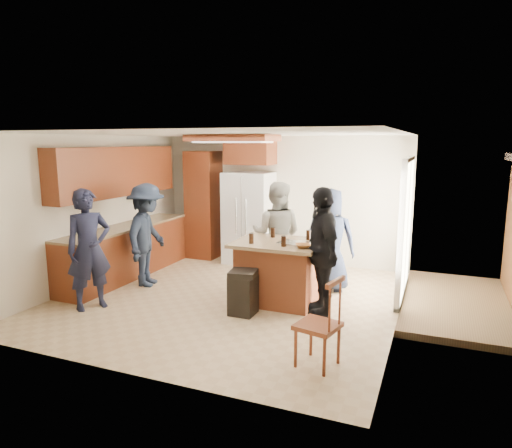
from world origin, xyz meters
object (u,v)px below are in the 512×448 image
at_px(person_side_right, 322,251).
at_px(kitchen_island, 278,271).
at_px(trash_bin, 243,292).
at_px(person_behind_left, 277,235).
at_px(person_counter, 147,235).
at_px(person_front_left, 89,249).
at_px(spindle_chair, 320,326).
at_px(person_behind_right, 330,240).
at_px(refrigerator, 249,218).

xyz_separation_m(person_side_right, kitchen_island, (-0.71, 0.24, -0.42)).
relative_size(person_side_right, trash_bin, 2.85).
distance_m(kitchen_island, trash_bin, 0.74).
relative_size(person_behind_left, person_counter, 1.02).
height_order(person_front_left, spindle_chair, person_front_left).
bearing_deg(kitchen_island, spindle_chair, -58.32).
bearing_deg(kitchen_island, trash_bin, -113.30).
bearing_deg(person_behind_right, trash_bin, 45.73).
height_order(kitchen_island, trash_bin, kitchen_island).
height_order(person_front_left, person_behind_left, person_behind_left).
bearing_deg(person_counter, person_behind_right, -84.84).
relative_size(person_side_right, refrigerator, 1.00).
xyz_separation_m(person_counter, spindle_chair, (3.37, -1.70, -0.41)).
bearing_deg(person_side_right, person_behind_left, -164.29).
bearing_deg(person_front_left, trash_bin, -44.00).
height_order(person_front_left, person_behind_right, person_front_left).
bearing_deg(refrigerator, person_side_right, -47.49).
xyz_separation_m(person_behind_left, refrigerator, (-1.02, 1.24, 0.02)).
relative_size(person_behind_left, trash_bin, 2.78).
relative_size(refrigerator, trash_bin, 2.86).
distance_m(person_behind_right, refrigerator, 2.20).
relative_size(kitchen_island, spindle_chair, 1.29).
distance_m(person_front_left, person_behind_left, 2.92).
bearing_deg(person_behind_left, person_counter, 14.71).
bearing_deg(spindle_chair, person_behind_right, 100.86).
height_order(person_behind_left, person_side_right, person_side_right).
height_order(person_behind_right, kitchen_island, person_behind_right).
height_order(person_behind_left, person_behind_right, person_behind_left).
xyz_separation_m(person_behind_right, spindle_chair, (0.49, -2.57, -0.38)).
bearing_deg(person_counter, person_behind_left, -80.78).
relative_size(person_behind_right, refrigerator, 0.93).
xyz_separation_m(person_side_right, refrigerator, (-2.01, 2.20, 0.00)).
height_order(person_front_left, person_side_right, person_side_right).
bearing_deg(person_behind_left, person_behind_right, -179.42).
bearing_deg(person_counter, trash_bin, -118.84).
relative_size(person_behind_left, person_behind_right, 1.05).
relative_size(trash_bin, spindle_chair, 0.63).
bearing_deg(person_side_right, spindle_chair, -16.73).
relative_size(person_behind_right, person_side_right, 0.93).
bearing_deg(person_side_right, trash_bin, -97.04).
relative_size(refrigerator, kitchen_island, 1.41).
xyz_separation_m(trash_bin, spindle_chair, (1.36, -1.08, 0.13)).
height_order(person_behind_left, spindle_chair, person_behind_left).
distance_m(person_behind_left, spindle_chair, 2.85).
bearing_deg(person_behind_right, refrigerator, -45.12).
xyz_separation_m(person_front_left, refrigerator, (1.12, 3.22, 0.03)).
bearing_deg(person_front_left, spindle_chair, -67.40).
bearing_deg(trash_bin, person_side_right, 23.25).
bearing_deg(refrigerator, spindle_chair, -57.30).
xyz_separation_m(person_counter, trash_bin, (2.01, -0.63, -0.54)).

